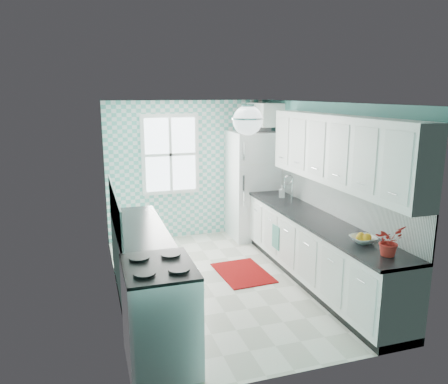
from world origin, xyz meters
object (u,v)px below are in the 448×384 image
object	(u,v)px
microwave	(255,123)
stove	(160,313)
fridge	(254,185)
fruit_bowl	(363,239)
potted_plant	(389,241)
sink	(283,200)
ceiling_light	(248,120)

from	to	relation	value
microwave	stove	bearing A→B (deg)	55.16
fridge	fruit_bowl	bearing A→B (deg)	-91.99
fridge	potted_plant	world-z (taller)	fridge
fridge	sink	xyz separation A→B (m)	(0.09, -1.06, -0.04)
fruit_bowl	microwave	xyz separation A→B (m)	(-0.09, 3.23, 1.12)
fridge	potted_plant	distance (m)	3.67
stove	potted_plant	world-z (taller)	potted_plant
ceiling_light	potted_plant	world-z (taller)	ceiling_light
sink	stove	bearing A→B (deg)	-132.18
ceiling_light	potted_plant	size ratio (longest dim) A/B	1.07
fruit_bowl	potted_plant	xyz separation A→B (m)	(0.00, -0.44, 0.13)
stove	fruit_bowl	size ratio (longest dim) A/B	3.53
potted_plant	microwave	xyz separation A→B (m)	(-0.09, 3.67, 0.99)
sink	microwave	size ratio (longest dim) A/B	1.04
fruit_bowl	potted_plant	world-z (taller)	potted_plant
ceiling_light	sink	size ratio (longest dim) A/B	0.66
sink	potted_plant	size ratio (longest dim) A/B	1.62
stove	potted_plant	distance (m)	2.48
fruit_bowl	ceiling_light	bearing A→B (deg)	151.97
stove	potted_plant	size ratio (longest dim) A/B	3.11
potted_plant	microwave	world-z (taller)	microwave
stove	potted_plant	xyz separation A→B (m)	(2.40, -0.24, 0.57)
ceiling_light	sink	distance (m)	2.40
sink	microwave	distance (m)	1.57
fridge	fruit_bowl	distance (m)	3.23
stove	microwave	world-z (taller)	microwave
potted_plant	stove	bearing A→B (deg)	174.27
sink	microwave	world-z (taller)	microwave
ceiling_light	stove	xyz separation A→B (m)	(-1.20, -0.83, -1.79)
ceiling_light	sink	xyz separation A→B (m)	(1.20, 1.53, -1.39)
ceiling_light	stove	world-z (taller)	ceiling_light
fridge	sink	world-z (taller)	fridge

